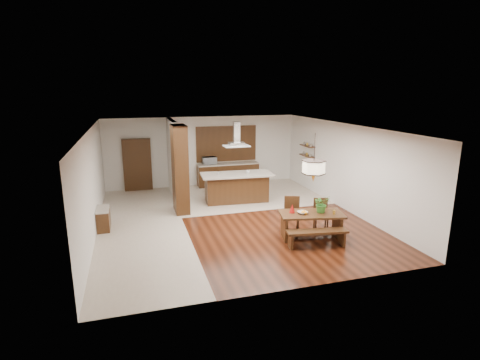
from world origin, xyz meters
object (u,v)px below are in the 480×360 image
object	(u,v)px
dining_chair_right	(321,215)
island_cup	(248,172)
dining_table	(311,220)
dining_bench	(317,239)
dining_chair_left	(292,215)
pendant_lantern	(314,158)
hallway_console	(104,219)
fruit_bowl	(302,213)
foliage_plant	(322,204)
range_hood	(236,134)
kitchen_island	(237,187)
microwave	(209,160)

from	to	relation	value
dining_chair_right	island_cup	distance (m)	3.61
dining_table	dining_bench	distance (m)	0.69
dining_chair_left	dining_bench	bearing A→B (deg)	-59.38
dining_chair_left	dining_chair_right	bearing A→B (deg)	10.06
dining_chair_left	pendant_lantern	xyz separation A→B (m)	(0.31, -0.60, 1.75)
hallway_console	dining_table	world-z (taller)	dining_table
fruit_bowl	island_cup	size ratio (longest dim) A/B	1.96
dining_chair_left	foliage_plant	distance (m)	0.97
dining_bench	range_hood	world-z (taller)	range_hood
dining_table	dining_chair_right	size ratio (longest dim) A/B	2.01
pendant_lantern	range_hood	world-z (taller)	same
pendant_lantern	range_hood	bearing A→B (deg)	104.97
dining_chair_left	island_cup	xyz separation A→B (m)	(-0.33, 3.17, 0.61)
dining_bench	hallway_console	bearing A→B (deg)	151.68
kitchen_island	microwave	xyz separation A→B (m)	(-0.48, 2.47, 0.56)
hallway_console	pendant_lantern	bearing A→B (deg)	-22.61
hallway_console	island_cup	size ratio (longest dim) A/B	6.54
hallway_console	pendant_lantern	distance (m)	6.30
kitchen_island	island_cup	bearing A→B (deg)	-9.67
island_cup	range_hood	bearing A→B (deg)	165.86
dining_table	fruit_bowl	distance (m)	0.35
foliage_plant	island_cup	xyz separation A→B (m)	(-0.93, 3.78, 0.15)
dining_chair_left	microwave	bearing A→B (deg)	124.02
hallway_console	foliage_plant	distance (m)	6.30
pendant_lantern	foliage_plant	xyz separation A→B (m)	(0.29, -0.01, -1.28)
microwave	pendant_lantern	bearing A→B (deg)	-81.34
dining_chair_left	range_hood	world-z (taller)	range_hood
island_cup	foliage_plant	bearing A→B (deg)	-76.18
foliage_plant	island_cup	size ratio (longest dim) A/B	3.65
pendant_lantern	island_cup	world-z (taller)	pendant_lantern
dining_table	microwave	distance (m)	6.54
dining_bench	island_cup	world-z (taller)	island_cup
dining_bench	foliage_plant	size ratio (longest dim) A/B	3.27
hallway_console	pendant_lantern	world-z (taller)	pendant_lantern
fruit_bowl	island_cup	world-z (taller)	island_cup
pendant_lantern	kitchen_island	size ratio (longest dim) A/B	0.50
dining_chair_left	dining_chair_right	world-z (taller)	dining_chair_left
dining_chair_right	dining_chair_left	bearing A→B (deg)	-172.73
dining_bench	pendant_lantern	distance (m)	2.11
fruit_bowl	range_hood	bearing A→B (deg)	101.31
dining_chair_right	microwave	world-z (taller)	microwave
dining_bench	foliage_plant	distance (m)	1.04
dining_bench	dining_chair_right	world-z (taller)	dining_chair_right
hallway_console	dining_chair_left	xyz separation A→B (m)	(5.22, -1.70, 0.18)
fruit_bowl	range_hood	world-z (taller)	range_hood
dining_bench	dining_chair_left	xyz separation A→B (m)	(-0.18, 1.21, 0.27)
dining_bench	foliage_plant	xyz separation A→B (m)	(0.42, 0.60, 0.74)
microwave	island_cup	bearing A→B (deg)	-76.10
dining_chair_right	fruit_bowl	distance (m)	0.94
range_hood	dining_table	bearing A→B (deg)	-75.03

